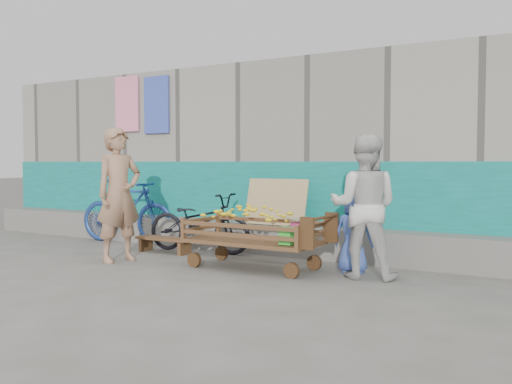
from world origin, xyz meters
The scene contains 9 objects.
ground centered at (0.00, 0.00, 0.00)m, with size 80.00×80.00×0.00m, color #57564F.
building_wall centered at (0.00, 4.05, 1.47)m, with size 12.00×3.50×3.00m.
banana_cart centered at (0.54, 1.12, 0.55)m, with size 1.90×0.87×0.81m.
bench centered at (-1.27, 1.54, 0.18)m, with size 0.96×0.29×0.24m.
vendor_man centered at (-1.33, 0.63, 0.94)m, with size 0.68×0.45×1.87m, color #9D7256.
woman centered at (2.01, 1.31, 0.86)m, with size 0.84×0.65×1.73m, color silver.
child centered at (1.79, 1.53, 0.50)m, with size 0.49×0.32×1.00m, color #405BB0.
bicycle_dark centered at (-0.85, 1.85, 0.46)m, with size 0.61×1.75×0.92m, color black.
bicycle_blue centered at (-2.54, 2.05, 0.55)m, with size 0.52×1.83×1.10m, color navy.
Camera 1 is at (4.40, -5.19, 1.39)m, focal length 40.00 mm.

